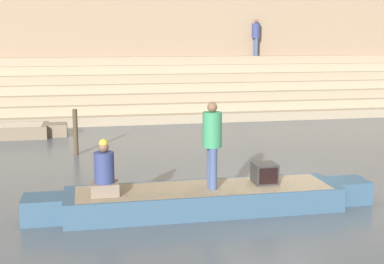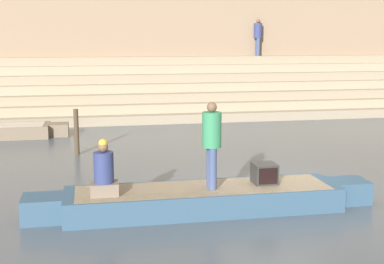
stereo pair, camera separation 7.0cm
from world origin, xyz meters
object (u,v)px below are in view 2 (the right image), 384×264
(rowboat_main, at_px, (204,198))
(person_on_steps, at_px, (258,35))
(tv_set, at_px, (264,173))
(mooring_post, at_px, (76,132))
(person_standing, at_px, (212,139))
(person_rowing, at_px, (104,173))

(rowboat_main, xyz_separation_m, person_on_steps, (5.62, 14.16, 3.22))
(tv_set, height_order, mooring_post, mooring_post)
(person_on_steps, bearing_deg, mooring_post, -136.31)
(person_standing, bearing_deg, tv_set, 23.29)
(rowboat_main, xyz_separation_m, person_standing, (0.14, -0.05, 1.19))
(tv_set, bearing_deg, person_on_steps, 64.66)
(person_standing, height_order, mooring_post, person_standing)
(person_rowing, height_order, person_on_steps, person_on_steps)
(mooring_post, distance_m, person_on_steps, 12.12)
(person_rowing, bearing_deg, tv_set, 4.43)
(rowboat_main, bearing_deg, person_standing, -23.48)
(mooring_post, relative_size, person_on_steps, 0.79)
(person_standing, distance_m, person_on_steps, 15.37)
(person_standing, distance_m, tv_set, 1.38)
(rowboat_main, distance_m, mooring_post, 6.21)
(person_rowing, relative_size, person_on_steps, 0.63)
(person_standing, relative_size, mooring_post, 1.27)
(person_standing, bearing_deg, person_on_steps, 84.80)
(rowboat_main, distance_m, tv_set, 1.35)
(rowboat_main, xyz_separation_m, mooring_post, (-2.54, 5.66, 0.42))
(person_rowing, distance_m, person_on_steps, 16.36)
(person_standing, relative_size, person_rowing, 1.59)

